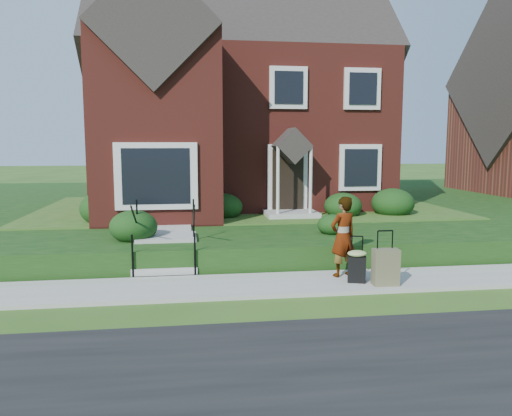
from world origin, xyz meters
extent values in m
plane|color=#2D5119|center=(0.00, 0.00, 0.00)|extent=(120.00, 120.00, 0.00)
cube|color=#9E9B93|center=(0.00, 0.00, 0.04)|extent=(60.00, 1.60, 0.08)
cube|color=#10360E|center=(4.00, 10.90, 0.30)|extent=(44.00, 20.00, 0.60)
cube|color=#9E9B93|center=(-2.50, 5.00, 0.63)|extent=(1.20, 6.00, 0.06)
cube|color=maroon|center=(0.00, 10.00, 3.30)|extent=(10.00, 8.00, 5.40)
cube|color=maroon|center=(-2.80, 5.20, 3.30)|extent=(3.60, 2.40, 5.40)
cube|color=silver|center=(-2.80, 4.05, 2.00)|extent=(2.20, 0.30, 1.80)
cube|color=black|center=(1.20, 5.94, 1.65)|extent=(1.00, 0.12, 2.10)
cube|color=black|center=(3.60, 5.95, 2.10)|extent=(1.40, 0.10, 1.50)
cube|color=maroon|center=(3.00, 10.00, 8.20)|extent=(0.90, 0.90, 3.00)
cube|color=#9E9B93|center=(-2.50, 1.00, 0.15)|extent=(1.40, 0.30, 0.15)
cube|color=#9E9B93|center=(-2.50, 1.30, 0.30)|extent=(1.40, 0.30, 0.15)
cube|color=#9E9B93|center=(-2.50, 1.60, 0.45)|extent=(1.40, 0.30, 0.15)
cube|color=#9E9B93|center=(-2.50, 1.90, 0.60)|extent=(1.40, 0.30, 0.15)
cube|color=#9E9B93|center=(-2.50, 2.45, 0.60)|extent=(1.40, 0.80, 0.15)
cylinder|color=black|center=(-3.15, 0.85, 0.53)|extent=(0.04, 0.04, 0.90)
cylinder|color=black|center=(-3.15, 2.05, 1.13)|extent=(0.04, 0.04, 0.90)
cylinder|color=black|center=(-1.85, 0.85, 0.53)|extent=(0.04, 0.04, 0.90)
cylinder|color=black|center=(-1.85, 2.05, 1.13)|extent=(0.04, 0.04, 0.90)
ellipsoid|color=black|center=(-4.30, 5.10, 1.13)|extent=(1.51, 1.51, 1.05)
ellipsoid|color=black|center=(-0.88, 5.63, 1.02)|extent=(1.19, 1.19, 0.83)
ellipsoid|color=black|center=(2.86, 5.39, 1.01)|extent=(1.18, 1.18, 0.83)
ellipsoid|color=black|center=(4.54, 5.47, 1.08)|extent=(1.36, 1.36, 0.95)
ellipsoid|color=black|center=(-3.27, 2.31, 1.00)|extent=(1.13, 1.13, 0.79)
ellipsoid|color=black|center=(1.66, 2.47, 0.87)|extent=(0.78, 0.78, 0.55)
imported|color=#999999|center=(1.23, 0.30, 0.93)|extent=(0.72, 0.60, 1.70)
cube|color=black|center=(1.37, -0.21, 0.35)|extent=(0.40, 0.29, 0.53)
cylinder|color=black|center=(1.37, -0.21, 1.01)|extent=(0.21, 0.09, 0.03)
cylinder|color=black|center=(1.26, -0.21, 0.81)|extent=(0.02, 0.02, 0.40)
cylinder|color=black|center=(1.48, -0.21, 0.81)|extent=(0.02, 0.02, 0.40)
cylinder|color=black|center=(1.25, -0.21, 0.11)|extent=(0.06, 0.07, 0.06)
cylinder|color=black|center=(1.49, -0.21, 0.11)|extent=(0.06, 0.07, 0.06)
ellipsoid|color=#96B165|center=(1.37, -0.21, 0.68)|extent=(0.47, 0.42, 0.12)
cube|color=brown|center=(1.87, -0.47, 0.44)|extent=(0.52, 0.30, 0.72)
cylinder|color=black|center=(1.87, -0.47, 1.16)|extent=(0.30, 0.04, 0.03)
cylinder|color=black|center=(1.72, -0.47, 0.98)|extent=(0.02, 0.02, 0.35)
cylinder|color=black|center=(2.02, -0.47, 0.98)|extent=(0.02, 0.02, 0.35)
cylinder|color=black|center=(1.69, -0.47, 0.11)|extent=(0.04, 0.06, 0.06)
cylinder|color=black|center=(2.05, -0.47, 0.11)|extent=(0.04, 0.06, 0.06)
camera|label=1|loc=(-2.00, -9.64, 2.85)|focal=35.00mm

